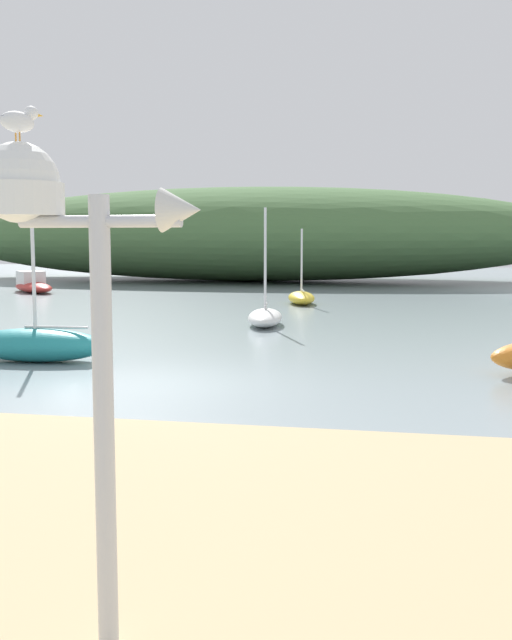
# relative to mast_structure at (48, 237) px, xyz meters

# --- Properties ---
(ground_plane) EXTENTS (120.00, 120.00, 0.00)m
(ground_plane) POSITION_rel_mast_structure_xyz_m (-2.32, 8.92, -2.66)
(ground_plane) COLOR gray
(distant_hill) EXTENTS (41.83, 13.91, 5.96)m
(distant_hill) POSITION_rel_mast_structure_xyz_m (-7.95, 42.80, 0.32)
(distant_hill) COLOR #476B3D
(distant_hill) RESTS_ON ground
(mast_structure) EXTENTS (1.33, 0.50, 3.00)m
(mast_structure) POSITION_rel_mast_structure_xyz_m (0.00, 0.00, 0.00)
(mast_structure) COLOR silver
(mast_structure) RESTS_ON beach_sand
(seagull_on_radar) EXTENTS (0.19, 0.28, 0.21)m
(seagull_on_radar) POSITION_rel_mast_structure_xyz_m (-0.16, 0.01, 0.66)
(seagull_on_radar) COLOR orange
(seagull_on_radar) RESTS_ON mast_structure
(sailboat_far_left) EXTENTS (1.67, 3.05, 3.08)m
(sailboat_far_left) POSITION_rel_mast_structure_xyz_m (-1.99, 26.07, -2.39)
(sailboat_far_left) COLOR gold
(sailboat_far_left) RESTS_ON ground
(sailboat_off_point) EXTENTS (3.23, 1.34, 3.13)m
(sailboat_off_point) POSITION_rel_mast_structure_xyz_m (-5.77, 10.72, -2.29)
(sailboat_off_point) COLOR teal
(sailboat_off_point) RESTS_ON ground
(sailboat_near_shore) EXTENTS (1.41, 3.05, 3.61)m
(sailboat_near_shore) POSITION_rel_mast_structure_xyz_m (-2.07, 18.23, -2.38)
(sailboat_near_shore) COLOR white
(sailboat_near_shore) RESTS_ON ground
(motorboat_mid_channel) EXTENTS (3.90, 3.98, 1.05)m
(motorboat_mid_channel) POSITION_rel_mast_structure_xyz_m (-16.13, 30.19, -2.28)
(motorboat_mid_channel) COLOR #B72D28
(motorboat_mid_channel) RESTS_ON ground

